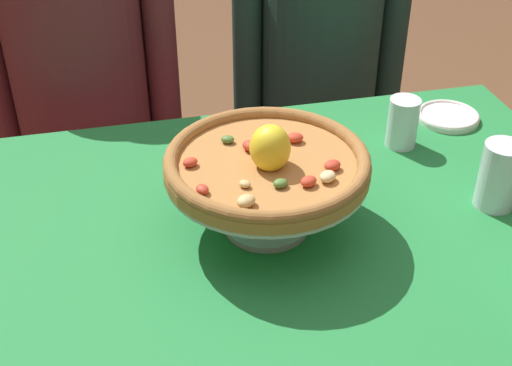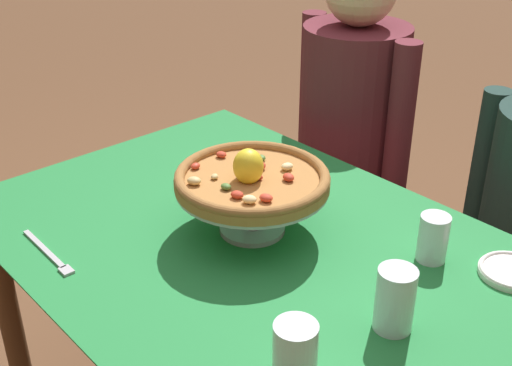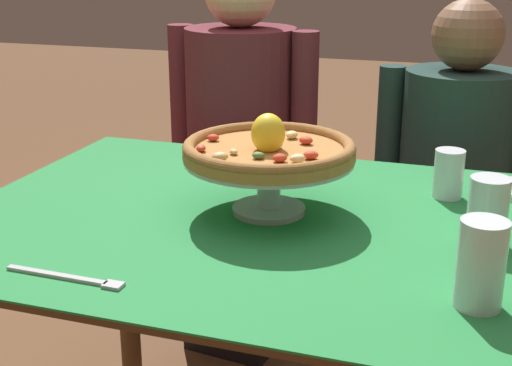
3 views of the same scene
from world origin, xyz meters
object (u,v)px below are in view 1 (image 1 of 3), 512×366
(pizza, at_px, (267,162))
(pizza_stand, at_px, (267,187))
(water_glass_side_right, at_px, (498,180))
(water_glass_back_right, at_px, (402,126))
(diner_right, at_px, (316,112))
(diner_left, at_px, (87,124))
(side_plate, at_px, (448,116))

(pizza, bearing_deg, pizza_stand, 97.82)
(pizza_stand, distance_m, water_glass_side_right, 0.43)
(water_glass_back_right, distance_m, diner_right, 0.60)
(diner_left, bearing_deg, diner_right, 4.26)
(pizza, relative_size, diner_left, 0.27)
(diner_right, bearing_deg, pizza, -114.18)
(pizza_stand, height_order, pizza, pizza)
(water_glass_back_right, bearing_deg, pizza, -148.47)
(pizza_stand, xyz_separation_m, side_plate, (0.49, 0.29, -0.08))
(side_plate, distance_m, diner_left, 0.92)
(pizza_stand, relative_size, diner_right, 0.30)
(pizza_stand, height_order, diner_left, diner_left)
(pizza, xyz_separation_m, water_glass_side_right, (0.43, -0.03, -0.08))
(pizza_stand, bearing_deg, diner_right, 65.77)
(side_plate, height_order, diner_left, diner_left)
(pizza, xyz_separation_m, diner_left, (-0.31, 0.71, -0.28))
(water_glass_side_right, bearing_deg, diner_right, 96.17)
(diner_left, bearing_deg, pizza_stand, -66.40)
(water_glass_side_right, distance_m, side_plate, 0.33)
(water_glass_back_right, distance_m, side_plate, 0.17)
(side_plate, distance_m, diner_right, 0.54)
(water_glass_back_right, xyz_separation_m, diner_left, (-0.65, 0.50, -0.19))
(water_glass_side_right, bearing_deg, pizza, 176.09)
(pizza_stand, bearing_deg, water_glass_side_right, -4.07)
(pizza, xyz_separation_m, water_glass_back_right, (0.34, 0.21, -0.09))
(water_glass_side_right, relative_size, diner_left, 0.10)
(pizza_stand, bearing_deg, side_plate, 30.31)
(water_glass_back_right, height_order, diner_right, diner_right)
(pizza_stand, relative_size, water_glass_side_right, 2.69)
(diner_left, bearing_deg, pizza, -66.42)
(pizza, height_order, water_glass_side_right, pizza)
(water_glass_back_right, bearing_deg, water_glass_side_right, -70.94)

